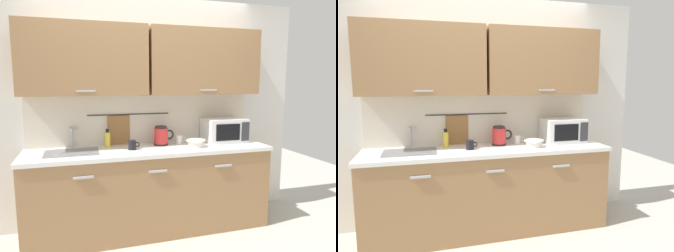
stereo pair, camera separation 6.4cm
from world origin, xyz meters
The scene contains 10 objects.
ground centered at (0.00, 0.00, 0.00)m, with size 8.00×8.00×0.00m, color #B7B2A8.
counter_unit centered at (-0.01, 0.30, 0.46)m, with size 2.53×0.64×0.90m.
back_wall_assembly centered at (0.00, 0.53, 1.52)m, with size 3.70×0.41×2.50m.
sink_faucet centered at (-0.79, 0.53, 1.04)m, with size 0.09×0.17×0.22m.
microwave centered at (0.90, 0.41, 1.04)m, with size 0.46×0.35×0.27m.
electric_kettle centered at (0.15, 0.42, 1.00)m, with size 0.23×0.16×0.21m.
dish_soap_bottle centered at (-0.43, 0.46, 0.99)m, with size 0.06×0.06×0.20m.
mug_near_sink centered at (-0.19, 0.28, 0.95)m, with size 0.12×0.08×0.09m.
mixing_bowl centered at (0.48, 0.22, 0.94)m, with size 0.21×0.21×0.08m.
mug_by_kettle centered at (0.36, 0.44, 0.95)m, with size 0.12×0.08×0.09m.
Camera 2 is at (-0.63, -2.71, 1.58)m, focal length 32.11 mm.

